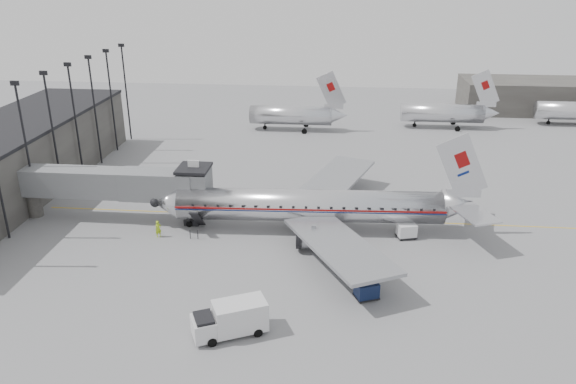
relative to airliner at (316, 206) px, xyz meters
name	(u,v)px	position (x,y,z in m)	size (l,w,h in m)	color
ground	(273,240)	(-4.30, -3.03, -2.79)	(160.00, 160.00, 0.00)	slate
terminal	(7,162)	(-38.30, 6.97, 1.21)	(12.00, 46.00, 8.00)	#393634
hangar	(542,96)	(40.70, 56.97, 0.21)	(30.00, 12.00, 6.00)	#393634
apron_line	(306,217)	(-1.30, 2.97, -2.79)	(0.15, 60.00, 0.01)	gold
jet_bridge	(125,184)	(-20.96, 0.63, 1.39)	(21.00, 6.20, 7.10)	#5B5D60
floodlight_masts	(64,123)	(-31.80, 9.97, 5.57)	(0.90, 42.25, 15.25)	black
distant_aircraft_near	(292,114)	(-6.09, 38.97, -0.06)	(16.39, 3.20, 10.26)	silver
distant_aircraft_mid	(443,112)	(19.91, 42.97, -0.06)	(16.39, 3.20, 10.26)	silver
airliner	(316,206)	(0.00, 0.00, 0.00)	(35.11, 32.48, 11.10)	silver
service_van	(231,319)	(-5.58, -19.06, -1.39)	(6.06, 4.36, 2.67)	silver
baggage_cart_navy	(367,290)	(4.95, -13.03, -1.98)	(2.37, 2.12, 1.53)	#0D1837
baggage_cart_white	(406,231)	(9.47, -1.03, -1.98)	(2.28, 1.96, 1.53)	silver
ramp_worker	(158,229)	(-16.30, -3.32, -1.89)	(0.66, 0.43, 1.80)	#A0C817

